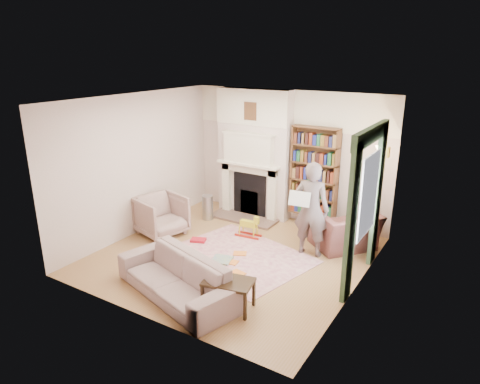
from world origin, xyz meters
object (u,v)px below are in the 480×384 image
Objects in this scene: armchair_left at (161,215)px; sofa at (176,277)px; armchair_reading at (345,230)px; rocking_horse at (248,226)px; bookcase at (314,172)px; paraffin_heater at (208,207)px; coffee_table at (228,294)px; man_reading at (311,209)px.

sofa is at bearing -118.13° from armchair_left.
armchair_reading is 1.87m from rocking_horse.
bookcase is 3.36× the size of paraffin_heater.
armchair_left reaches higher than coffee_table.
man_reading reaches higher than armchair_reading.
man_reading is (-0.45, -0.60, 0.51)m from armchair_reading.
armchair_reading is at bearing 77.98° from sofa.
bookcase is 3.25m from armchair_left.
coffee_table is 3.51m from paraffin_heater.
armchair_left is at bearing -29.10° from armchair_reading.
man_reading is 3.36× the size of rocking_horse.
man_reading is at bearing 70.57° from coffee_table.
bookcase is at bearing 23.45° from paraffin_heater.
armchair_reading is 2.02× the size of paraffin_heater.
armchair_reading is 1.26× the size of armchair_left.
armchair_reading reaches higher than sofa.
bookcase reaches higher than sofa.
sofa is 2.70m from man_reading.
armchair_left is (-3.36, -1.33, 0.04)m from armchair_reading.
paraffin_heater is (-1.43, 2.79, -0.04)m from sofa.
man_reading reaches higher than sofa.
armchair_left is 3.03m from man_reading.
armchair_reading is (0.95, -0.72, -0.81)m from bookcase.
bookcase is 1.45m from armchair_reading.
armchair_left is 1.60× the size of paraffin_heater.
paraffin_heater is at bearing -47.31° from armchair_reading.
armchair_reading is 3.38m from sofa.
bookcase is 2.10× the size of armchair_left.
man_reading is 1.48m from rocking_horse.
armchair_left is 1.77m from rocking_horse.
rocking_horse is at bearing -15.76° from paraffin_heater.
sofa is (1.75, -1.64, -0.09)m from armchair_left.
armchair_reading reaches higher than rocking_horse.
rocking_horse is (1.57, 0.80, -0.17)m from armchair_left.
bookcase reaches higher than man_reading.
paraffin_heater is 1.30m from rocking_horse.
armchair_left is 1.70× the size of rocking_horse.
paraffin_heater reaches higher than rocking_horse.
armchair_reading is 1.59× the size of coffee_table.
paraffin_heater is (-2.59, 0.42, -0.60)m from man_reading.
armchair_reading reaches higher than coffee_table.
coffee_table is at bearing 75.85° from man_reading.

